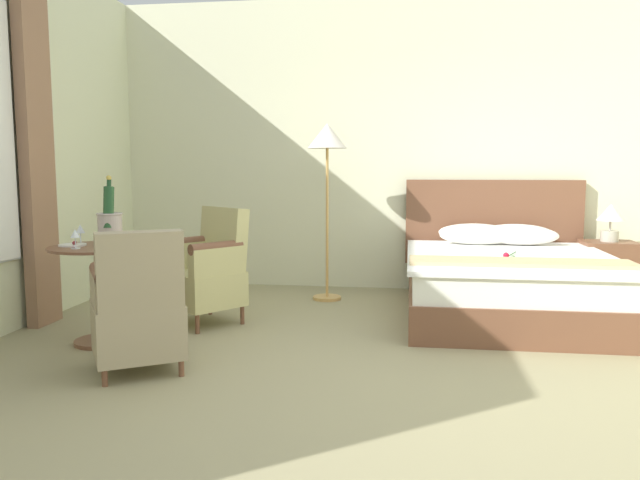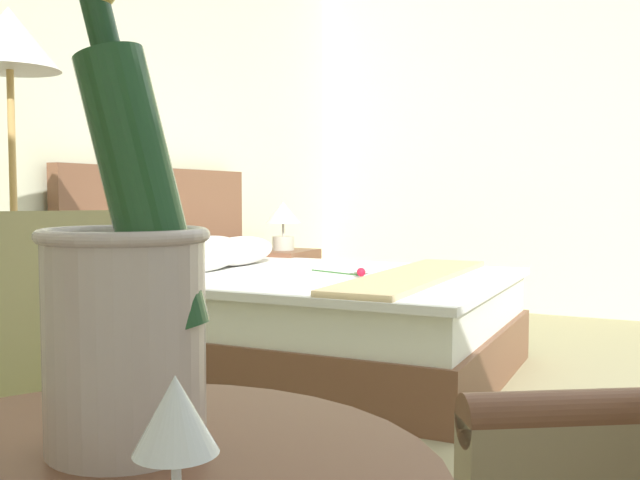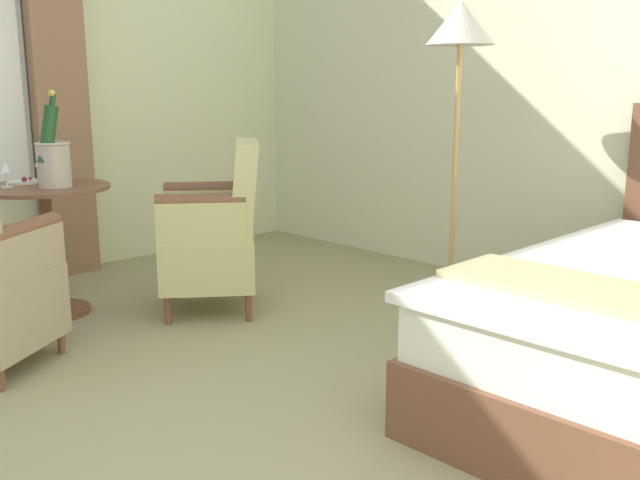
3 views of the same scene
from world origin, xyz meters
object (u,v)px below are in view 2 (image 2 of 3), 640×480
nightstand (283,289)px  bedside_lamp (283,219)px  floor_lamp_brass (10,71)px  champagne_bucket (128,301)px  bed (302,313)px  armchair_by_window (42,452)px  wine_glass_near_edge (176,427)px

nightstand → bedside_lamp: (-0.00, 0.00, 0.53)m
floor_lamp_brass → champagne_bucket: bearing=-128.2°
bed → bedside_lamp: bed is taller
bed → bedside_lamp: 1.37m
bed → armchair_by_window: bed is taller
bedside_lamp → floor_lamp_brass: (-2.72, -0.29, 0.66)m
bedside_lamp → floor_lamp_brass: floor_lamp_brass is taller
bed → nightstand: 1.28m
floor_lamp_brass → champagne_bucket: (-1.38, -1.75, -0.59)m
bedside_lamp → wine_glass_near_edge: 4.82m
champagne_bucket → wine_glass_near_edge: champagne_bucket is taller
bed → floor_lamp_brass: 2.07m
champagne_bucket → bed: bearing=23.9°
armchair_by_window → nightstand: bearing=20.7°
bed → champagne_bucket: champagne_bucket is taller
champagne_bucket → wine_glass_near_edge: size_ratio=3.68×
champagne_bucket → bedside_lamp: bearing=26.5°
nightstand → armchair_by_window: (-3.60, -1.36, 0.15)m
nightstand → bedside_lamp: size_ratio=1.62×
bedside_lamp → wine_glass_near_edge: size_ratio=2.59×
bedside_lamp → floor_lamp_brass: 2.82m
wine_glass_near_edge → bed: bearing=25.6°
nightstand → armchair_by_window: size_ratio=0.61×
armchair_by_window → wine_glass_near_edge: bearing=-127.6°
bed → wine_glass_near_edge: bed is taller
nightstand → armchair_by_window: armchair_by_window is taller
bed → nightstand: bed is taller
floor_lamp_brass → wine_glass_near_edge: 2.57m
bedside_lamp → champagne_bucket: champagne_bucket is taller
bedside_lamp → armchair_by_window: size_ratio=0.37×
floor_lamp_brass → champagne_bucket: size_ratio=3.34×
wine_glass_near_edge → nightstand: bearing=27.6°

